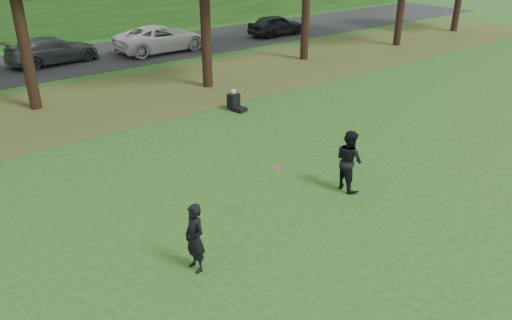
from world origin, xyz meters
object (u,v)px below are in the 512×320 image
at_px(player_left, 195,238).
at_px(player_right, 349,160).
at_px(frisbee, 277,168).
at_px(seated_person, 235,102).

distance_m(player_left, player_right, 5.12).
distance_m(frisbee, seated_person, 8.51).
xyz_separation_m(player_left, frisbee, (2.41, 0.32, 0.74)).
relative_size(player_left, frisbee, 5.13).
bearing_deg(player_right, player_left, 103.75).
bearing_deg(frisbee, player_right, 4.17).
bearing_deg(seated_person, player_right, -111.76).
xyz_separation_m(frisbee, seated_person, (4.12, 7.35, -1.18)).
bearing_deg(player_right, frisbee, 102.19).
bearing_deg(player_left, frisbee, 96.06).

